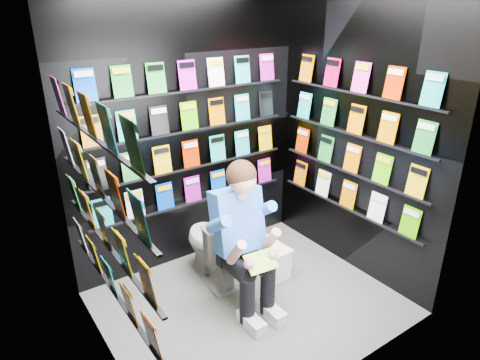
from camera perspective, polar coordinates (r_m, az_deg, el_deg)
floor at (r=3.93m, az=1.26°, el=-16.07°), size 2.40×2.40×0.00m
wall_back at (r=4.09m, az=-6.88°, el=6.00°), size 2.40×0.04×2.60m
wall_front at (r=2.61m, az=14.53°, el=-4.43°), size 2.40×0.04×2.60m
wall_left at (r=2.80m, az=-18.82°, el=-3.05°), size 0.04×2.00×2.60m
wall_right at (r=4.07m, az=15.28°, el=5.28°), size 0.04×2.00×2.60m
comics_back at (r=4.06m, az=-6.68°, el=5.97°), size 2.10×0.06×1.37m
comics_left at (r=2.81m, az=-18.26°, el=-2.82°), size 0.06×1.70×1.37m
comics_right at (r=4.05m, az=15.01°, el=5.28°), size 0.06×1.70×1.37m
toilet at (r=4.03m, az=-3.62°, el=-8.64°), size 0.49×0.79×0.73m
longbox at (r=4.24m, az=4.16°, el=-10.63°), size 0.22×0.38×0.28m
longbox_lid at (r=4.16m, az=4.22°, el=-8.87°), size 0.24×0.40×0.03m
reader at (r=3.55m, az=-0.57°, el=-5.47°), size 0.62×0.85×1.47m
held_comic at (r=3.41m, az=2.81°, el=-10.81°), size 0.27×0.17×0.11m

